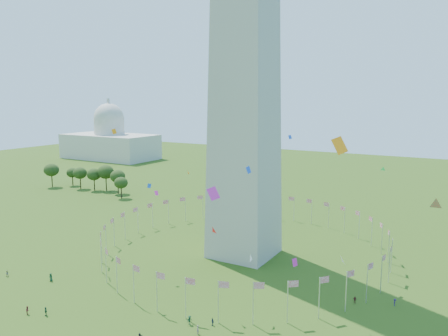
{
  "coord_description": "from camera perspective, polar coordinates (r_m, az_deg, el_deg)",
  "views": [
    {
      "loc": [
        55.64,
        -58.02,
        45.01
      ],
      "look_at": [
        1.97,
        35.0,
        27.66
      ],
      "focal_mm": 35.0,
      "sensor_mm": 36.0,
      "label": 1
    }
  ],
  "objects": [
    {
      "name": "kites_aloft",
      "position": [
        89.13,
        6.21,
        -6.51
      ],
      "size": [
        88.73,
        77.67,
        36.48
      ],
      "color": "red",
      "rests_on": "ground"
    },
    {
      "name": "capitol_building",
      "position": [
        335.65,
        -14.75,
        5.12
      ],
      "size": [
        70.0,
        35.0,
        46.0
      ],
      "primitive_type": null,
      "color": "beige",
      "rests_on": "ground"
    },
    {
      "name": "ground",
      "position": [
        92.13,
        -12.84,
        -20.31
      ],
      "size": [
        600.0,
        600.0,
        0.0
      ],
      "primitive_type": "plane",
      "color": "#294710",
      "rests_on": "ground"
    },
    {
      "name": "flag_ring",
      "position": [
        128.08,
        2.63,
        -9.27
      ],
      "size": [
        80.24,
        80.24,
        9.0
      ],
      "color": "silver",
      "rests_on": "ground"
    },
    {
      "name": "tree_line_west",
      "position": [
        223.16,
        -16.99,
        -1.42
      ],
      "size": [
        55.2,
        15.8,
        12.36
      ],
      "color": "#2E4918",
      "rests_on": "ground"
    }
  ]
}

